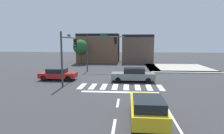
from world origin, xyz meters
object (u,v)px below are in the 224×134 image
car_gray (133,75)px  car_red (58,74)px  traffic_signal_southwest (69,48)px  traffic_signal_northwest (100,45)px  roadside_tree (80,47)px  car_yellow (147,108)px

car_gray → car_red: 8.61m
traffic_signal_southwest → car_red: (-1.73, 1.26, -2.98)m
traffic_signal_northwest → roadside_tree: (-5.14, 8.89, -0.49)m
traffic_signal_southwest → car_yellow: size_ratio=1.26×
traffic_signal_northwest → car_red: bearing=-120.6°
traffic_signal_northwest → car_yellow: bearing=-74.0°
car_gray → traffic_signal_southwest: bearing=8.6°
traffic_signal_northwest → car_gray: bearing=-56.3°
traffic_signal_southwest → car_gray: size_ratio=1.20×
car_red → roadside_tree: 15.88m
traffic_signal_northwest → car_red: size_ratio=1.36×
car_gray → car_red: bearing=-1.5°
car_gray → roadside_tree: (-9.77, 15.83, 2.61)m
roadside_tree → car_gray: bearing=-58.3°
car_yellow → car_red: 14.31m
car_red → car_yellow: bearing=129.4°
traffic_signal_southwest → traffic_signal_northwest: traffic_signal_northwest is taller
traffic_signal_northwest → car_red: 8.43m
traffic_signal_southwest → traffic_signal_northwest: size_ratio=1.00×
car_red → roadside_tree: size_ratio=0.86×
car_red → traffic_signal_southwest: bearing=144.0°
traffic_signal_northwest → traffic_signal_southwest: bearing=-105.7°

